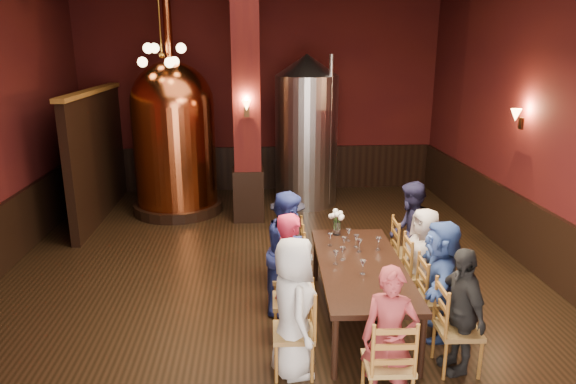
{
  "coord_description": "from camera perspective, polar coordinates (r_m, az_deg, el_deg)",
  "views": [
    {
      "loc": [
        -0.24,
        -6.75,
        3.28
      ],
      "look_at": [
        0.27,
        0.2,
        1.27
      ],
      "focal_mm": 32.0,
      "sensor_mm": 36.0,
      "label": 1
    }
  ],
  "objects": [
    {
      "name": "wine_glass_6",
      "position": [
        6.31,
        6.07,
        -6.81
      ],
      "size": [
        0.07,
        0.07,
        0.17
      ],
      "primitive_type": null,
      "color": "white",
      "rests_on": "dining_table"
    },
    {
      "name": "person_3",
      "position": [
        7.12,
        -0.05,
        -5.42
      ],
      "size": [
        0.8,
        0.99,
        1.34
      ],
      "primitive_type": "imported",
      "rotation": [
        0.0,
        0.0,
        1.16
      ],
      "color": "black",
      "rests_on": "ground"
    },
    {
      "name": "chair_8",
      "position": [
        5.07,
        11.05,
        -18.08
      ],
      "size": [
        0.48,
        0.48,
        0.92
      ],
      "primitive_type": null,
      "rotation": [
        0.0,
        0.0,
        3.1
      ],
      "color": "#965F26",
      "rests_on": "ground"
    },
    {
      "name": "rose_vase",
      "position": [
        7.07,
        5.47,
        -2.93
      ],
      "size": [
        0.21,
        0.21,
        0.37
      ],
      "color": "white",
      "rests_on": "dining_table"
    },
    {
      "name": "person_4",
      "position": [
        5.64,
        18.59,
        -12.32
      ],
      "size": [
        0.44,
        0.83,
        1.36
      ],
      "primitive_type": "imported",
      "rotation": [
        0.0,
        0.0,
        4.86
      ],
      "color": "black",
      "rests_on": "ground"
    },
    {
      "name": "wine_glass_5",
      "position": [
        6.19,
        5.33,
        -7.27
      ],
      "size": [
        0.07,
        0.07,
        0.17
      ],
      "primitive_type": null,
      "color": "white",
      "rests_on": "dining_table"
    },
    {
      "name": "column",
      "position": [
        9.61,
        -4.62,
        9.85
      ],
      "size": [
        0.58,
        0.58,
        4.5
      ],
      "primitive_type": "cube",
      "color": "#48130F",
      "rests_on": "ground"
    },
    {
      "name": "wainscot_right",
      "position": [
        8.42,
        26.1,
        -4.93
      ],
      "size": [
        0.08,
        9.9,
        1.0
      ],
      "primitive_type": "cube",
      "color": "black",
      "rests_on": "ground"
    },
    {
      "name": "sconce_column",
      "position": [
        9.32,
        -4.62,
        9.35
      ],
      "size": [
        0.2,
        0.2,
        0.36
      ],
      "primitive_type": null,
      "rotation": [
        0.0,
        0.0,
        3.14
      ],
      "color": "black",
      "rests_on": "column"
    },
    {
      "name": "chair_7",
      "position": [
        7.45,
        13.23,
        -6.64
      ],
      "size": [
        0.48,
        0.48,
        0.92
      ],
      "primitive_type": null,
      "rotation": [
        0.0,
        0.0,
        1.53
      ],
      "color": "#965F26",
      "rests_on": "ground"
    },
    {
      "name": "wine_glass_8",
      "position": [
        5.97,
        8.33,
        -8.27
      ],
      "size": [
        0.07,
        0.07,
        0.17
      ],
      "primitive_type": null,
      "color": "white",
      "rests_on": "dining_table"
    },
    {
      "name": "chair_4",
      "position": [
        5.74,
        18.39,
        -14.25
      ],
      "size": [
        0.48,
        0.48,
        0.92
      ],
      "primitive_type": null,
      "rotation": [
        0.0,
        0.0,
        1.53
      ],
      "color": "#965F26",
      "rests_on": "ground"
    },
    {
      "name": "wainscot_back",
      "position": [
        12.04,
        -2.96,
        2.68
      ],
      "size": [
        7.9,
        0.08,
        1.0
      ],
      "primitive_type": "cube",
      "color": "black",
      "rests_on": "ground"
    },
    {
      "name": "wine_glass_7",
      "position": [
        6.91,
        6.72,
        -4.76
      ],
      "size": [
        0.07,
        0.07,
        0.17
      ],
      "primitive_type": null,
      "color": "white",
      "rests_on": "dining_table"
    },
    {
      "name": "copper_kettle",
      "position": [
        10.4,
        -12.51,
        6.06
      ],
      "size": [
        2.04,
        2.04,
        4.23
      ],
      "rotation": [
        0.0,
        0.0,
        0.35
      ],
      "color": "black",
      "rests_on": "ground"
    },
    {
      "name": "chair_2",
      "position": [
        6.59,
        0.13,
        -9.26
      ],
      "size": [
        0.48,
        0.48,
        0.92
      ],
      "primitive_type": null,
      "rotation": [
        0.0,
        0.0,
        -1.61
      ],
      "color": "#965F26",
      "rests_on": "ground"
    },
    {
      "name": "wine_glass_1",
      "position": [
        6.58,
        7.93,
        -5.92
      ],
      "size": [
        0.07,
        0.07,
        0.17
      ],
      "primitive_type": null,
      "color": "white",
      "rests_on": "dining_table"
    },
    {
      "name": "wine_glass_0",
      "position": [
        6.68,
        9.98,
        -5.67
      ],
      "size": [
        0.07,
        0.07,
        0.17
      ],
      "primitive_type": null,
      "color": "white",
      "rests_on": "dining_table"
    },
    {
      "name": "dining_table",
      "position": [
        6.28,
        8.09,
        -8.47
      ],
      "size": [
        1.1,
        2.44,
        0.75
      ],
      "rotation": [
        0.0,
        0.0,
        -0.04
      ],
      "color": "black",
      "rests_on": "ground"
    },
    {
      "name": "person_2",
      "position": [
        6.46,
        0.13,
        -6.66
      ],
      "size": [
        0.64,
        0.85,
        1.57
      ],
      "primitive_type": "imported",
      "rotation": [
        0.0,
        0.0,
        1.17
      ],
      "color": "navy",
      "rests_on": "ground"
    },
    {
      "name": "wine_glass_3",
      "position": [
        6.63,
        6.23,
        -5.69
      ],
      "size": [
        0.07,
        0.07,
        0.17
      ],
      "primitive_type": null,
      "color": "white",
      "rests_on": "dining_table"
    },
    {
      "name": "wine_glass_4",
      "position": [
        6.72,
        7.57,
        -5.43
      ],
      "size": [
        0.07,
        0.07,
        0.17
      ],
      "primitive_type": null,
      "color": "white",
      "rests_on": "dining_table"
    },
    {
      "name": "steel_vessel",
      "position": [
        10.7,
        2.05,
        6.77
      ],
      "size": [
        1.58,
        1.58,
        3.11
      ],
      "rotation": [
        0.0,
        0.0,
        -0.27
      ],
      "color": "#B2B2B7",
      "rests_on": "ground"
    },
    {
      "name": "chair_6",
      "position": [
        6.86,
        14.65,
        -8.77
      ],
      "size": [
        0.48,
        0.48,
        0.92
      ],
      "primitive_type": null,
      "rotation": [
        0.0,
        0.0,
        1.53
      ],
      "color": "#965F26",
      "rests_on": "ground"
    },
    {
      "name": "person_6",
      "position": [
        6.78,
        14.77,
        -7.19
      ],
      "size": [
        0.55,
        0.72,
        1.33
      ],
      "primitive_type": "imported",
      "rotation": [
        0.0,
        0.0,
        4.92
      ],
      "color": "#B7AAA1",
      "rests_on": "ground"
    },
    {
      "name": "person_0",
      "position": [
        5.28,
        0.63,
        -12.67
      ],
      "size": [
        0.54,
        0.77,
        1.48
      ],
      "primitive_type": "imported",
      "rotation": [
        0.0,
        0.0,
        1.68
      ],
      "color": "silver",
      "rests_on": "ground"
    },
    {
      "name": "wine_glass_2",
      "position": [
        6.73,
        4.7,
        -5.3
      ],
      "size": [
        0.07,
        0.07,
        0.17
      ],
      "primitive_type": null,
      "color": "white",
      "rests_on": "dining_table"
    },
    {
      "name": "chair_5",
      "position": [
        6.29,
        16.32,
        -11.25
      ],
      "size": [
        0.48,
        0.48,
        0.92
      ],
      "primitive_type": null,
      "rotation": [
        0.0,
        0.0,
        1.53
      ],
      "color": "#965F26",
      "rests_on": "ground"
    },
    {
      "name": "pendant_cluster",
      "position": [
        9.78,
        -13.85,
        14.55
      ],
      "size": [
        0.9,
        0.9,
        1.7
      ],
      "primitive_type": null,
      "color": "#A57226",
      "rests_on": "room"
    },
    {
      "name": "person_7",
      "position": [
        7.34,
        13.37,
        -4.58
      ],
      "size": [
        0.57,
        0.8,
        1.49
      ],
      "primitive_type": "imported",
      "rotation": [
        0.0,
        0.0,
        4.38
      ],
      "color": "#1E1C39",
      "rests_on": "ground"
    },
    {
      "name": "chair_3",
      "position": [
        7.2,
        -0.05,
        -6.98
      ],
      "size": [
        0.48,
        0.48,
        0.92
      ],
      "primitive_type": null,
      "rotation": [
        0.0,
        0.0,
        -1.61
      ],
      "color": "#965F26",
      "rests_on": "ground"
    },
    {
      "name": "person_1",
      "position": [
        5.87,
        0.35,
        -9.38
      ],
      "size": [
        0.45,
        0.6,
        1.51
      ],
      "primitive_type": "imported",
      "rotation": [
        0.0,
        0.0,
        1.73
      ],
      "color": "#B31E3A",
      "rests_on": "ground"
    },
    {
      "name": "person_5",
      "position": [
        6.19,
        16.5,
        -9.23
      ],
      "size": [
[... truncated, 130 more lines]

